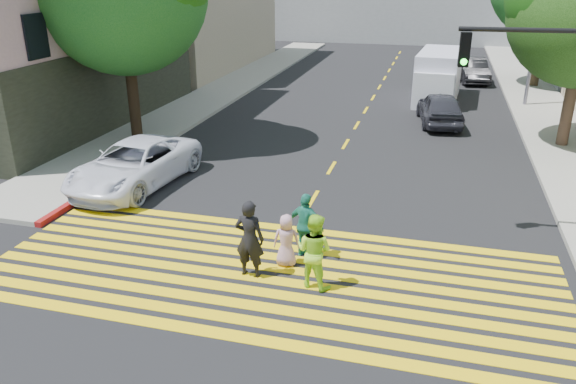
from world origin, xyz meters
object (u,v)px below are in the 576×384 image
at_px(dark_car_near, 440,108).
at_px(white_van, 438,78).
at_px(pedestrian_child, 286,240).
at_px(pedestrian_man, 250,239).
at_px(white_sedan, 134,164).
at_px(dark_car_parked, 472,70).
at_px(silver_car, 442,65).
at_px(traffic_signal, 571,102).
at_px(pedestrian_woman, 314,251).
at_px(pedestrian_extra, 306,226).

bearing_deg(dark_car_near, white_van, -95.77).
xyz_separation_m(pedestrian_child, dark_car_near, (3.30, 14.39, 0.09)).
height_order(pedestrian_man, dark_car_near, pedestrian_man).
bearing_deg(white_sedan, dark_car_parked, 68.30).
height_order(silver_car, traffic_signal, traffic_signal).
bearing_deg(silver_car, traffic_signal, 100.94).
height_order(pedestrian_woman, pedestrian_child, pedestrian_woman).
distance_m(pedestrian_extra, white_sedan, 7.30).
bearing_deg(dark_car_near, traffic_signal, 95.78).
bearing_deg(pedestrian_man, white_van, -98.49).
relative_size(pedestrian_woman, white_sedan, 0.33).
bearing_deg(white_sedan, pedestrian_man, -33.72).
bearing_deg(pedestrian_man, silver_car, -95.89).
bearing_deg(white_sedan, dark_car_near, 53.87).
xyz_separation_m(silver_car, traffic_signal, (3.01, -24.12, 3.01)).
bearing_deg(white_sedan, silver_car, 73.74).
relative_size(dark_car_parked, white_van, 0.79).
xyz_separation_m(pedestrian_child, dark_car_parked, (5.06, 25.45, 0.07)).
bearing_deg(pedestrian_child, dark_car_parked, -108.67).
bearing_deg(pedestrian_woman, traffic_signal, -128.74).
xyz_separation_m(silver_car, dark_car_parked, (1.85, -1.59, 0.03)).
xyz_separation_m(dark_car_near, white_van, (-0.24, 4.94, 0.49)).
relative_size(dark_car_near, silver_car, 0.90).
bearing_deg(silver_car, pedestrian_extra, 87.66).
distance_m(pedestrian_woman, silver_car, 27.90).
height_order(pedestrian_child, traffic_signal, traffic_signal).
distance_m(pedestrian_extra, dark_car_parked, 25.35).
xyz_separation_m(pedestrian_woman, pedestrian_child, (-0.84, 0.76, -0.22)).
relative_size(pedestrian_man, white_van, 0.34).
bearing_deg(pedestrian_extra, pedestrian_woman, 128.17).
bearing_deg(pedestrian_woman, white_sedan, -16.29).
relative_size(white_sedan, dark_car_near, 1.21).
height_order(pedestrian_man, white_van, white_van).
relative_size(pedestrian_child, dark_car_near, 0.30).
height_order(pedestrian_woman, pedestrian_extra, pedestrian_woman).
xyz_separation_m(pedestrian_man, dark_car_near, (3.98, 15.09, -0.20)).
bearing_deg(pedestrian_extra, dark_car_near, -84.68).
bearing_deg(silver_car, white_sedan, 71.81).
relative_size(silver_car, white_van, 0.86).
distance_m(pedestrian_man, traffic_signal, 8.27).
bearing_deg(white_sedan, pedestrian_child, -26.07).
xyz_separation_m(pedestrian_woman, dark_car_parked, (4.22, 26.21, -0.15)).
height_order(pedestrian_man, dark_car_parked, pedestrian_man).
height_order(pedestrian_woman, traffic_signal, traffic_signal).
height_order(white_sedan, silver_car, white_sedan).
xyz_separation_m(white_van, traffic_signal, (3.16, -16.41, 2.48)).
distance_m(pedestrian_man, pedestrian_woman, 1.52).
height_order(pedestrian_extra, white_sedan, pedestrian_extra).
bearing_deg(pedestrian_man, pedestrian_extra, -127.50).
height_order(pedestrian_child, white_sedan, white_sedan).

